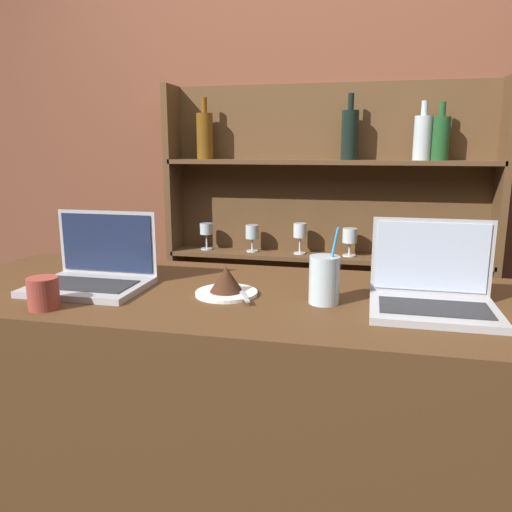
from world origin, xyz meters
name	(u,v)px	position (x,y,z in m)	size (l,w,h in m)	color
bar_counter	(260,465)	(0.00, 0.33, 0.53)	(1.89, 0.67, 1.07)	#4C3019
back_wall	(310,172)	(0.00, 1.45, 1.35)	(7.00, 0.06, 2.70)	brown
back_shelf	(325,261)	(0.09, 1.37, 0.93)	(1.50, 0.18, 1.75)	brown
laptop_near	(95,272)	(-0.49, 0.30, 1.11)	(0.32, 0.24, 0.21)	#ADADB2
laptop_far	(433,291)	(0.45, 0.30, 1.11)	(0.30, 0.24, 0.22)	#ADADB2
cake_plate	(226,284)	(-0.09, 0.31, 1.10)	(0.17, 0.18, 0.08)	white
water_glass	(324,280)	(0.18, 0.29, 1.13)	(0.08, 0.08, 0.20)	silver
coffee_cup	(43,293)	(-0.50, 0.09, 1.11)	(0.08, 0.08, 0.08)	#993D33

